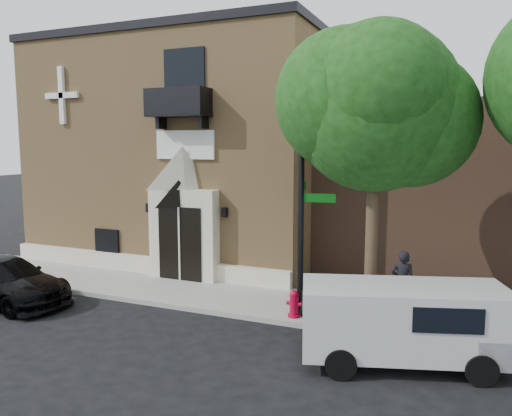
{
  "coord_description": "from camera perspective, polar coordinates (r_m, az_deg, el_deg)",
  "views": [
    {
      "loc": [
        8.21,
        -12.3,
        4.93
      ],
      "look_at": [
        2.11,
        2.0,
        2.93
      ],
      "focal_mm": 35.0,
      "sensor_mm": 36.0,
      "label": 1
    }
  ],
  "objects": [
    {
      "name": "sidewalk",
      "position": [
        16.31,
        -4.34,
        -10.0
      ],
      "size": [
        42.0,
        3.0,
        0.15
      ],
      "primitive_type": "cube",
      "color": "gray",
      "rests_on": "ground"
    },
    {
      "name": "planter",
      "position": [
        18.02,
        -7.32,
        -6.94
      ],
      "size": [
        0.77,
        0.72,
        0.71
      ],
      "primitive_type": "imported",
      "rotation": [
        0.0,
        0.0,
        0.29
      ],
      "color": "#5A6E33",
      "rests_on": "sidewalk"
    },
    {
      "name": "ground",
      "position": [
        15.59,
        -10.26,
        -11.22
      ],
      "size": [
        120.0,
        120.0,
        0.0
      ],
      "primitive_type": "plane",
      "color": "black",
      "rests_on": "ground"
    },
    {
      "name": "black_sedan",
      "position": [
        17.57,
        -26.92,
        -7.38
      ],
      "size": [
        5.06,
        2.5,
        1.41
      ],
      "primitive_type": "imported",
      "rotation": [
        0.0,
        0.0,
        1.46
      ],
      "color": "black",
      "rests_on": "ground"
    },
    {
      "name": "pedestrian_near",
      "position": [
        14.84,
        16.39,
        -8.1
      ],
      "size": [
        0.73,
        0.54,
        1.81
      ],
      "primitive_type": "imported",
      "rotation": [
        0.0,
        0.0,
        3.32
      ],
      "color": "black",
      "rests_on": "sidewalk"
    },
    {
      "name": "church",
      "position": [
        23.14,
        -5.87,
        6.56
      ],
      "size": [
        12.2,
        11.01,
        9.3
      ],
      "color": "tan",
      "rests_on": "ground"
    },
    {
      "name": "street_tree_left",
      "position": [
        12.87,
        13.54,
        11.31
      ],
      "size": [
        4.97,
        4.38,
        7.77
      ],
      "color": "#38281C",
      "rests_on": "sidewalk"
    },
    {
      "name": "cargo_van",
      "position": [
        11.85,
        17.29,
        -12.28
      ],
      "size": [
        4.77,
        3.03,
        1.82
      ],
      "rotation": [
        0.0,
        0.0,
        0.31
      ],
      "color": "silver",
      "rests_on": "ground"
    },
    {
      "name": "dumpster",
      "position": [
        13.36,
        24.24,
        -11.56
      ],
      "size": [
        1.96,
        1.31,
        1.18
      ],
      "rotation": [
        0.0,
        0.0,
        -0.17
      ],
      "color": "#0F381C",
      "rests_on": "sidewalk"
    },
    {
      "name": "fire_hydrant",
      "position": [
        14.13,
        4.38,
        -10.86
      ],
      "size": [
        0.43,
        0.35,
        0.76
      ],
      "color": "#A60227",
      "rests_on": "sidewalk"
    },
    {
      "name": "street_sign",
      "position": [
        13.63,
        5.24,
        0.83
      ],
      "size": [
        1.11,
        1.02,
        6.45
      ],
      "rotation": [
        0.0,
        0.0,
        0.17
      ],
      "color": "black",
      "rests_on": "sidewalk"
    }
  ]
}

